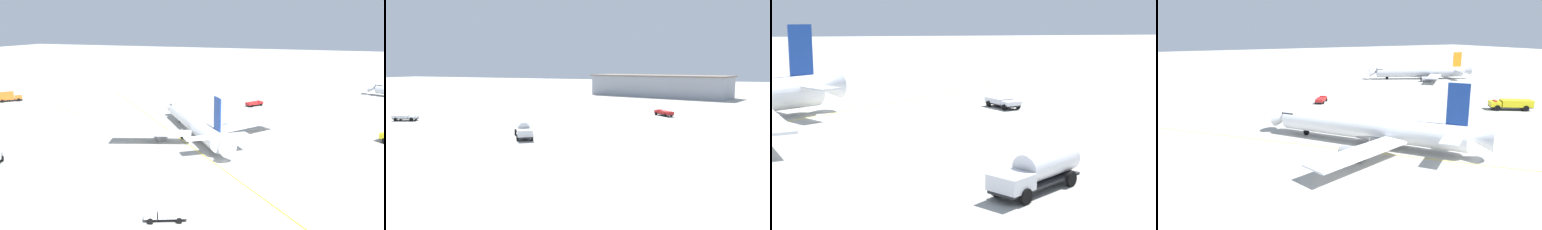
# 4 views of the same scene
# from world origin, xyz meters

# --- Properties ---
(ground_plane) EXTENTS (600.00, 600.00, 0.00)m
(ground_plane) POSITION_xyz_m (0.00, 0.00, 0.00)
(ground_plane) COLOR #ADAAA3
(airliner_main) EXTENTS (31.71, 32.78, 11.53)m
(airliner_main) POSITION_xyz_m (3.22, 2.02, 2.75)
(airliner_main) COLOR white
(airliner_main) RESTS_ON ground_plane
(catering_truck_truck) EXTENTS (6.65, 6.82, 3.10)m
(catering_truck_truck) POSITION_xyz_m (-66.36, 17.64, 1.66)
(catering_truck_truck) COLOR #232326
(catering_truck_truck) RESTS_ON ground_plane
(pushback_tug_truck) EXTENTS (5.92, 4.22, 1.30)m
(pushback_tug_truck) POSITION_xyz_m (12.57, -34.90, 0.81)
(pushback_tug_truck) COLOR #232326
(pushback_tug_truck) RESTS_ON ground_plane
(ops_pickup_truck_extra) EXTENTS (4.93, 5.71, 1.41)m
(ops_pickup_truck_extra) POSITION_xyz_m (9.30, 38.22, 0.81)
(ops_pickup_truck_extra) COLOR #232326
(ops_pickup_truck_extra) RESTS_ON ground_plane
(taxiway_centreline) EXTENTS (84.29, 88.33, 0.01)m
(taxiway_centreline) POSITION_xyz_m (-2.45, 2.40, 0.00)
(taxiway_centreline) COLOR yellow
(taxiway_centreline) RESTS_ON ground_plane
(safety_cone_near) EXTENTS (0.36, 0.36, 0.55)m
(safety_cone_near) POSITION_xyz_m (-35.20, 11.59, 0.28)
(safety_cone_near) COLOR orange
(safety_cone_near) RESTS_ON ground_plane
(safety_cone_mid) EXTENTS (0.36, 0.36, 0.55)m
(safety_cone_mid) POSITION_xyz_m (-39.00, 12.50, 0.28)
(safety_cone_mid) COLOR orange
(safety_cone_mid) RESTS_ON ground_plane
(safety_cone_far) EXTENTS (0.36, 0.36, 0.55)m
(safety_cone_far) POSITION_xyz_m (-43.07, 13.47, 0.28)
(safety_cone_far) COLOR orange
(safety_cone_far) RESTS_ON ground_plane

